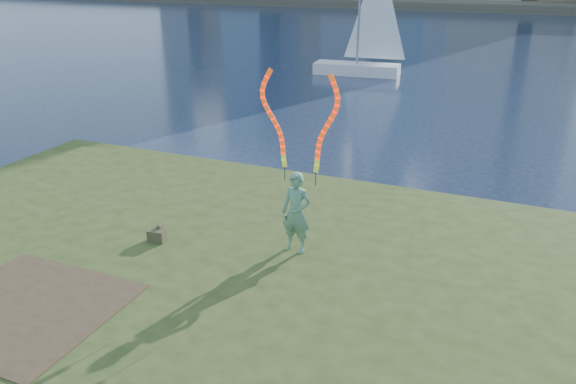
% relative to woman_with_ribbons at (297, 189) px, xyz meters
% --- Properties ---
extents(ground, '(320.00, 320.00, 0.00)m').
position_rel_woman_with_ribbons_xyz_m(ground, '(-1.43, -0.75, -2.19)').
color(ground, '#17233B').
rests_on(ground, ground).
extents(grassy_knoll, '(20.00, 18.00, 0.80)m').
position_rel_woman_with_ribbons_xyz_m(grassy_knoll, '(-1.43, -3.04, -1.86)').
color(grassy_knoll, '#364518').
rests_on(grassy_knoll, ground).
extents(dirt_patch, '(3.20, 3.00, 0.02)m').
position_rel_woman_with_ribbons_xyz_m(dirt_patch, '(-3.63, -3.95, -1.38)').
color(dirt_patch, '#47331E').
rests_on(dirt_patch, grassy_knoll).
extents(far_shore, '(320.00, 40.00, 1.20)m').
position_rel_woman_with_ribbons_xyz_m(far_shore, '(-1.43, 94.25, -1.59)').
color(far_shore, '#474234').
rests_on(far_shore, ground).
extents(woman_with_ribbons, '(2.10, 0.46, 4.13)m').
position_rel_woman_with_ribbons_xyz_m(woman_with_ribbons, '(0.00, 0.00, 0.00)').
color(woman_with_ribbons, '#1A6E30').
rests_on(woman_with_ribbons, grassy_knoll).
extents(canvas_bag, '(0.40, 0.45, 0.35)m').
position_rel_woman_with_ribbons_xyz_m(canvas_bag, '(-3.00, -0.82, -1.25)').
color(canvas_bag, '#463F25').
rests_on(canvas_bag, grassy_knoll).
extents(sailboat, '(5.60, 2.10, 8.42)m').
position_rel_woman_with_ribbons_xyz_m(sailboat, '(-5.52, 24.19, -0.75)').
color(sailboat, white).
rests_on(sailboat, ground).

